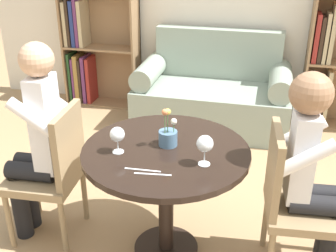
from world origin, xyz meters
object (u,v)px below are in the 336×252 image
at_px(chair_left, 54,169).
at_px(person_left, 36,142).
at_px(bookshelf_left, 92,49).
at_px(couch, 213,95).
at_px(wine_glass_right, 205,145).
at_px(person_right, 313,172).
at_px(flower_vase, 168,135).
at_px(chair_right, 292,199).
at_px(wine_glass_left, 117,135).

height_order(chair_left, person_left, person_left).
xyz_separation_m(bookshelf_left, chair_left, (0.68, -2.22, -0.12)).
bearing_deg(couch, wine_glass_right, -83.50).
distance_m(person_right, flower_vase, 0.80).
bearing_deg(chair_left, person_left, -87.73).
relative_size(bookshelf_left, chair_right, 1.45).
xyz_separation_m(chair_left, person_right, (1.51, 0.05, 0.17)).
relative_size(chair_left, wine_glass_left, 5.99).
relative_size(person_left, wine_glass_right, 7.77).
height_order(bookshelf_left, person_left, bookshelf_left).
distance_m(couch, wine_glass_left, 2.12).
relative_size(person_left, person_right, 1.06).
height_order(wine_glass_left, wine_glass_right, wine_glass_right).
relative_size(chair_right, person_left, 0.70).
relative_size(bookshelf_left, flower_vase, 5.61).
xyz_separation_m(person_right, wine_glass_left, (-1.05, -0.14, 0.16)).
xyz_separation_m(chair_left, wine_glass_right, (0.95, -0.11, 0.35)).
bearing_deg(bookshelf_left, chair_right, -46.10).
bearing_deg(bookshelf_left, person_right, -44.76).
xyz_separation_m(couch, person_right, (0.80, -1.90, 0.36)).
bearing_deg(chair_left, chair_right, 87.98).
xyz_separation_m(chair_right, person_right, (0.09, 0.01, 0.17)).
height_order(bookshelf_left, flower_vase, bookshelf_left).
bearing_deg(flower_vase, couch, 90.10).
distance_m(person_right, wine_glass_right, 0.61).
relative_size(chair_right, person_right, 0.74).
height_order(bookshelf_left, wine_glass_right, bookshelf_left).
xyz_separation_m(person_right, flower_vase, (-0.80, 0.01, 0.12)).
height_order(chair_left, flower_vase, flower_vase).
bearing_deg(person_right, chair_right, 93.82).
bearing_deg(wine_glass_right, flower_vase, 145.28).
distance_m(couch, person_left, 2.15).
height_order(wine_glass_right, flower_vase, flower_vase).
xyz_separation_m(chair_right, flower_vase, (-0.71, 0.02, 0.29)).
distance_m(person_left, wine_glass_right, 1.05).
bearing_deg(person_right, flower_vase, 83.88).
relative_size(wine_glass_left, flower_vase, 0.64).
height_order(couch, person_left, person_left).
height_order(couch, chair_right, couch).
height_order(chair_right, wine_glass_right, chair_right).
height_order(chair_right, flower_vase, flower_vase).
height_order(couch, wine_glass_left, couch).
bearing_deg(couch, wine_glass_left, -96.91).
bearing_deg(bookshelf_left, flower_vase, -57.20).
xyz_separation_m(wine_glass_left, flower_vase, (0.25, 0.14, -0.04)).
height_order(couch, person_right, person_right).
height_order(couch, flower_vase, flower_vase).
height_order(couch, wine_glass_right, couch).
bearing_deg(wine_glass_left, flower_vase, 29.69).
relative_size(chair_left, person_right, 0.74).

